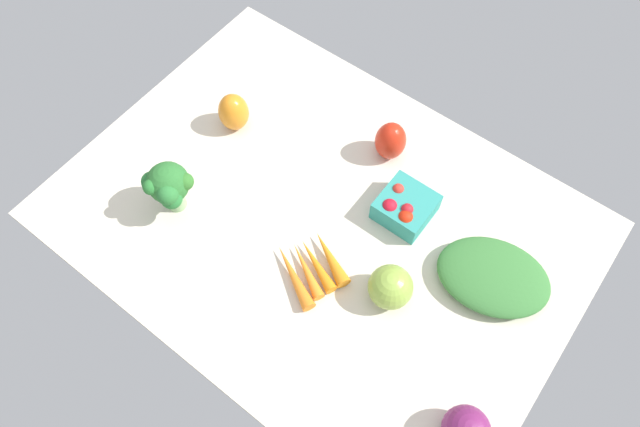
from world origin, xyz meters
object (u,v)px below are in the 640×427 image
Objects in this scene: leafy_greens_clump at (493,277)px; heirloom_tomato_green at (390,287)px; bell_pepper_orange at (234,112)px; broccoli_head at (168,186)px; carrot_bunch at (312,267)px; bell_pepper_red at (390,141)px; berry_basket at (405,207)px.

heirloom_tomato_green reaches higher than leafy_greens_clump.
broccoli_head reaches higher than bell_pepper_orange.
leafy_greens_clump is 34.62cm from carrot_bunch.
bell_pepper_red is 0.74× the size of broccoli_head.
heirloom_tomato_green is 0.90× the size of bell_pepper_red.
leafy_greens_clump is 34.99cm from bell_pepper_red.
carrot_bunch is at bearing 153.33° from bell_pepper_orange.
bell_pepper_orange is at bearing -26.67° from carrot_bunch.
bell_pepper_orange is at bearing 4.80° from berry_basket.
leafy_greens_clump is 1.69× the size of broccoli_head.
leafy_greens_clump is at bearing -178.78° from bell_pepper_orange.
bell_pepper_orange is at bearing 24.27° from bell_pepper_red.
broccoli_head is at bearing 35.10° from berry_basket.
bell_pepper_red is (32.45, -12.88, 2.40)cm from leafy_greens_clump.
carrot_bunch is at bearing 70.95° from berry_basket.
broccoli_head is (-4.15, 23.33, 3.56)cm from bell_pepper_orange.
leafy_greens_clump is 2.55× the size of heirloom_tomato_green.
bell_pepper_orange is at bearing -79.91° from broccoli_head.
bell_pepper_red is 32.24cm from carrot_bunch.
leafy_greens_clump is 21.74cm from berry_basket.
berry_basket is at bearing -144.90° from broccoli_head.
berry_basket is at bearing -5.81° from leafy_greens_clump.
bell_pepper_orange is 42.59cm from berry_basket.
bell_pepper_red is 0.90× the size of berry_basket.
leafy_greens_clump is 2.32× the size of bell_pepper_orange.
carrot_bunch is (-3.51, 31.86, -3.40)cm from bell_pepper_red.
bell_pepper_orange is 0.73× the size of broccoli_head.
leafy_greens_clump is 20.25cm from heirloom_tomato_green.
heirloom_tomato_green is at bearing 45.41° from leafy_greens_clump.
heirloom_tomato_green is at bearing 114.26° from berry_basket.
berry_basket is (-38.25, -26.89, -5.36)cm from broccoli_head.
bell_pepper_orange reaches higher than leafy_greens_clump.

